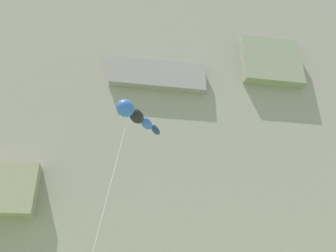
% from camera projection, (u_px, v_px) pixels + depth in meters
% --- Properties ---
extents(cliff_face, '(180.00, 27.39, 71.71)m').
position_uv_depth(cliff_face, '(149.00, 121.00, 69.34)').
color(cliff_face, gray).
rests_on(cliff_face, ground).
extents(kite_windsock_low_center, '(4.58, 9.74, 14.56)m').
position_uv_depth(kite_windsock_low_center, '(136.00, 116.00, 21.67)').
color(kite_windsock_low_center, blue).
rests_on(kite_windsock_low_center, ground).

